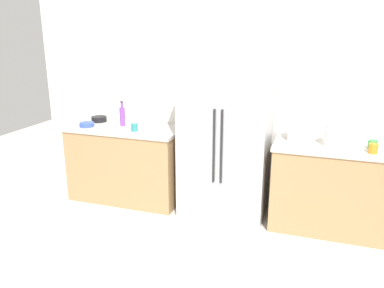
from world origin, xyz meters
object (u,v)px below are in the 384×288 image
at_px(cup_a, 373,149).
at_px(bowl_a, 152,128).
at_px(bowl_c, 99,119).
at_px(bowl_b, 87,125).
at_px(cup_d, 373,145).
at_px(cup_c, 134,127).
at_px(refrigerator, 225,139).
at_px(toaster, 302,130).
at_px(bottle_a, 122,116).
at_px(rice_cooker, 338,133).

xyz_separation_m(cup_a, bowl_a, (-2.30, 0.11, -0.01)).
bearing_deg(bowl_c, bowl_b, -89.54).
height_order(bowl_b, bowl_c, bowl_c).
relative_size(cup_d, bowl_c, 0.47).
distance_m(cup_c, bowl_c, 0.70).
distance_m(refrigerator, cup_c, 1.04).
relative_size(cup_c, cup_d, 1.00).
distance_m(toaster, bottle_a, 2.07).
xyz_separation_m(cup_d, bowl_a, (-2.31, -0.02, -0.01)).
height_order(rice_cooker, cup_a, rice_cooker).
bearing_deg(rice_cooker, bottle_a, 178.18).
height_order(bottle_a, bowl_c, bottle_a).
bearing_deg(toaster, cup_a, -21.24).
bearing_deg(bowl_b, rice_cooker, 1.91).
bearing_deg(refrigerator, bottle_a, 179.27).
height_order(toaster, bowl_b, toaster).
height_order(cup_c, bowl_b, cup_c).
distance_m(toaster, cup_a, 0.71).
bearing_deg(bowl_a, cup_c, -156.81).
distance_m(cup_d, bowl_c, 3.13).
height_order(toaster, bottle_a, bottle_a).
distance_m(bottle_a, cup_c, 0.32).
xyz_separation_m(refrigerator, bowl_a, (-0.84, -0.09, 0.08)).
relative_size(rice_cooker, cup_d, 3.37).
bearing_deg(bowl_c, toaster, -1.56).
bearing_deg(bowl_a, rice_cooker, 0.78).
distance_m(bottle_a, cup_d, 2.74).
xyz_separation_m(cup_a, cup_d, (0.01, 0.14, -0.00)).
height_order(bottle_a, cup_c, bottle_a).
relative_size(toaster, bowl_c, 1.42).
bearing_deg(toaster, rice_cooker, -18.21).
bearing_deg(cup_d, bowl_a, -179.44).
relative_size(refrigerator, bowl_c, 9.14).
relative_size(refrigerator, cup_c, 19.66).
height_order(rice_cooker, bowl_c, rice_cooker).
relative_size(cup_d, bowl_b, 0.51).
relative_size(bottle_a, bowl_c, 1.58).
distance_m(cup_a, bowl_c, 3.13).
bearing_deg(bowl_a, refrigerator, 5.96).
distance_m(bowl_a, bowl_b, 0.82).
bearing_deg(rice_cooker, cup_a, -24.52).
bearing_deg(bowl_a, cup_a, -2.84).
distance_m(cup_d, bowl_a, 2.31).
bearing_deg(cup_d, bowl_c, 176.60).
relative_size(rice_cooker, cup_a, 3.26).
bearing_deg(cup_d, bowl_b, -178.37).
relative_size(rice_cooker, cup_c, 3.39).
height_order(toaster, cup_d, toaster).
distance_m(cup_d, bowl_b, 3.12).
height_order(refrigerator, bowl_a, refrigerator).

